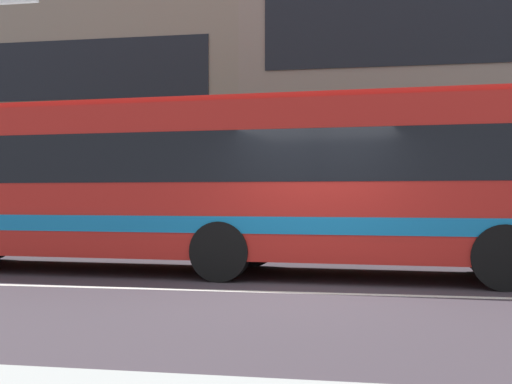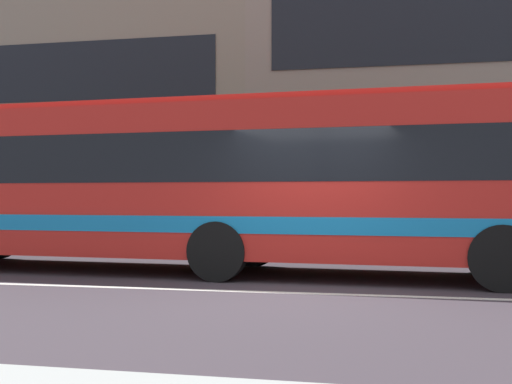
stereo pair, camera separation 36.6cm
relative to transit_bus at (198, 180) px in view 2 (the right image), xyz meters
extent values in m
plane|color=#3F363E|center=(2.27, -2.21, -1.73)|extent=(160.00, 160.00, 0.00)
cube|color=silver|center=(2.27, -2.21, -1.72)|extent=(60.00, 0.16, 0.01)
cube|color=#1E5120|center=(0.55, 3.51, -1.23)|extent=(19.48, 1.10, 1.00)
cube|color=red|center=(0.00, 0.00, -0.05)|extent=(12.57, 3.24, 2.65)
cube|color=black|center=(0.00, 0.00, 0.35)|extent=(11.82, 3.21, 0.85)
cube|color=#167BBB|center=(0.00, 0.00, -0.78)|extent=(12.32, 3.25, 0.28)
cube|color=red|center=(0.00, 0.00, 1.34)|extent=(12.05, 2.80, 0.12)
cylinder|color=black|center=(0.72, -1.21, -1.23)|extent=(1.01, 0.34, 1.00)
cylinder|color=black|center=(0.85, 1.12, -1.23)|extent=(1.01, 0.34, 1.00)
cylinder|color=black|center=(5.15, -1.46, -1.23)|extent=(1.01, 0.34, 1.00)
cylinder|color=black|center=(5.28, 0.87, -1.23)|extent=(1.01, 0.34, 1.00)
camera|label=1|loc=(3.15, -11.55, -0.31)|focal=44.97mm
camera|label=2|loc=(3.51, -11.48, -0.31)|focal=44.97mm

